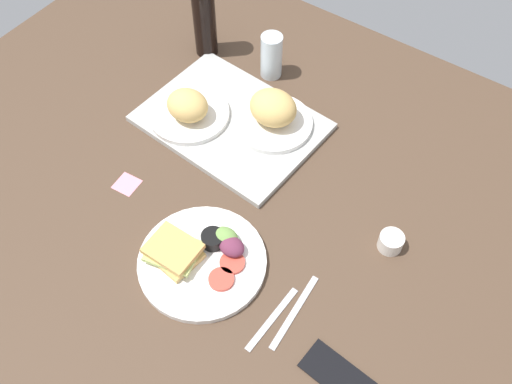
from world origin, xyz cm
name	(u,v)px	position (x,y,z in cm)	size (l,w,h in cm)	color
ground_plane	(242,210)	(0.00, 0.00, -1.50)	(190.00, 150.00, 3.00)	#4C3828
serving_tray	(231,122)	(-17.61, 19.59, 0.80)	(45.00, 33.00, 1.60)	#B2B2AD
bread_plate_near	(188,109)	(-27.14, 14.04, 4.82)	(21.29, 21.29, 8.98)	white
bread_plate_far	(273,113)	(-7.96, 24.91, 5.59)	(20.37, 20.37, 9.91)	white
plate_with_salad	(201,257)	(1.16, -17.11, 1.71)	(28.56, 28.56, 5.40)	white
drinking_glass	(271,56)	(-19.79, 41.56, 6.53)	(6.01, 6.01, 13.05)	silver
soda_bottle	(204,18)	(-40.48, 38.76, 11.80)	(6.40, 6.40, 23.60)	black
espresso_cup	(391,242)	(33.81, 10.26, 2.00)	(5.60, 5.60, 4.00)	silver
fork	(272,319)	(21.82, -19.52, 0.25)	(17.00, 1.40, 0.50)	#B7B7BC
knife	(294,312)	(24.82, -15.52, 0.25)	(19.00, 1.40, 0.50)	#B7B7BC
cell_phone	(337,374)	(38.86, -21.86, 0.40)	(14.40, 7.20, 0.80)	black
sticky_note	(127,184)	(-26.87, -10.88, 0.06)	(5.60, 5.60, 0.12)	pink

